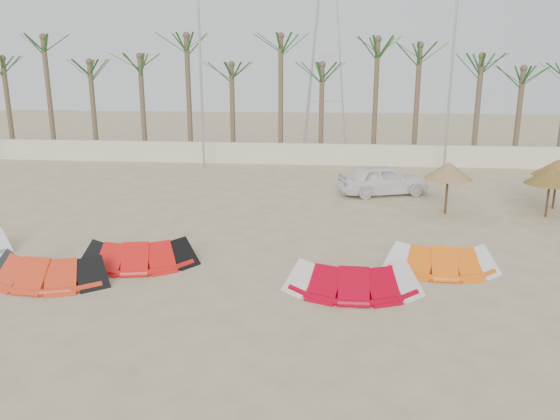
# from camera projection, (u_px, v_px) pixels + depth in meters

# --- Properties ---
(ground) EXTENTS (120.00, 120.00, 0.00)m
(ground) POSITION_uv_depth(u_px,v_px,m) (254.00, 329.00, 12.82)
(ground) COLOR #BEB48C
(ground) RESTS_ON ground
(boundary_wall) EXTENTS (60.00, 0.30, 1.30)m
(boundary_wall) POSITION_uv_depth(u_px,v_px,m) (306.00, 154.00, 33.80)
(boundary_wall) COLOR beige
(boundary_wall) RESTS_ON ground
(palm_line) EXTENTS (52.00, 4.00, 7.70)m
(palm_line) POSITION_uv_depth(u_px,v_px,m) (320.00, 57.00, 33.68)
(palm_line) COLOR brown
(palm_line) RESTS_ON ground
(lamp_b) EXTENTS (1.25, 0.14, 11.00)m
(lamp_b) POSITION_uv_depth(u_px,v_px,m) (201.00, 69.00, 31.14)
(lamp_b) COLOR #A5A8AD
(lamp_b) RESTS_ON ground
(lamp_c) EXTENTS (1.25, 0.14, 11.00)m
(lamp_c) POSITION_uv_depth(u_px,v_px,m) (452.00, 69.00, 29.77)
(lamp_c) COLOR #A5A8AD
(lamp_c) RESTS_ON ground
(pylon) EXTENTS (3.00, 3.00, 14.00)m
(pylon) POSITION_uv_depth(u_px,v_px,m) (324.00, 150.00, 39.63)
(pylon) COLOR #A5A8AD
(pylon) RESTS_ON ground
(kite_red_left) EXTENTS (3.70, 1.77, 0.90)m
(kite_red_left) POSITION_uv_depth(u_px,v_px,m) (50.00, 265.00, 15.72)
(kite_red_left) COLOR red
(kite_red_left) RESTS_ON ground
(kite_red_mid) EXTENTS (3.68, 2.11, 0.90)m
(kite_red_mid) POSITION_uv_depth(u_px,v_px,m) (141.00, 250.00, 16.97)
(kite_red_mid) COLOR red
(kite_red_mid) RESTS_ON ground
(kite_red_right) EXTENTS (3.58, 1.56, 0.90)m
(kite_red_right) POSITION_uv_depth(u_px,v_px,m) (353.00, 274.00, 15.03)
(kite_red_right) COLOR #AC0015
(kite_red_right) RESTS_ON ground
(kite_orange) EXTENTS (3.29, 1.59, 0.90)m
(kite_orange) POSITION_uv_depth(u_px,v_px,m) (440.00, 255.00, 16.51)
(kite_orange) COLOR orange
(kite_orange) RESTS_ON ground
(parasol_left) EXTENTS (1.98, 1.98, 2.18)m
(parasol_left) POSITION_uv_depth(u_px,v_px,m) (448.00, 171.00, 22.25)
(parasol_left) COLOR #4C331E
(parasol_left) RESTS_ON ground
(parasol_mid) EXTENTS (2.01, 2.01, 2.06)m
(parasol_mid) POSITION_uv_depth(u_px,v_px,m) (551.00, 176.00, 21.83)
(parasol_mid) COLOR #4C331E
(parasol_mid) RESTS_ON ground
(parasol_right) EXTENTS (2.06, 2.06, 2.15)m
(parasol_right) POSITION_uv_depth(u_px,v_px,m) (558.00, 168.00, 23.04)
(parasol_right) COLOR #4C331E
(parasol_right) RESTS_ON ground
(car) EXTENTS (4.57, 2.96, 1.45)m
(car) POSITION_uv_depth(u_px,v_px,m) (383.00, 180.00, 25.89)
(car) COLOR white
(car) RESTS_ON ground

